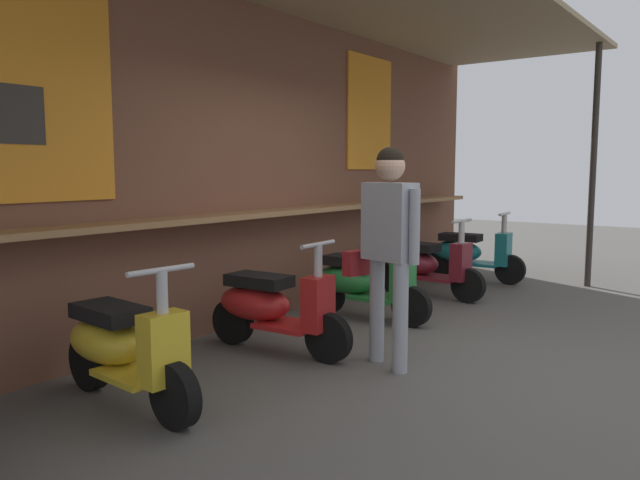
% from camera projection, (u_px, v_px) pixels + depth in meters
% --- Properties ---
extents(ground_plane, '(26.97, 26.97, 0.00)m').
position_uv_depth(ground_plane, '(421.00, 354.00, 5.16)').
color(ground_plane, '#56544F').
extents(market_stall_facade, '(9.63, 2.62, 3.23)m').
position_uv_depth(market_stall_facade, '(257.00, 140.00, 6.02)').
color(market_stall_facade, brown).
rests_on(market_stall_facade, ground_plane).
extents(scooter_yellow, '(0.50, 1.40, 0.97)m').
position_uv_depth(scooter_yellow, '(121.00, 347.00, 4.03)').
color(scooter_yellow, gold).
rests_on(scooter_yellow, ground_plane).
extents(scooter_red, '(0.49, 1.40, 0.97)m').
position_uv_depth(scooter_red, '(270.00, 306.00, 5.22)').
color(scooter_red, red).
rests_on(scooter_red, ground_plane).
extents(scooter_green, '(0.46, 1.40, 0.97)m').
position_uv_depth(scooter_green, '(361.00, 282.00, 6.35)').
color(scooter_green, '#237533').
rests_on(scooter_green, ground_plane).
extents(scooter_maroon, '(0.46, 1.40, 0.97)m').
position_uv_depth(scooter_maroon, '(424.00, 265.00, 7.48)').
color(scooter_maroon, maroon).
rests_on(scooter_maroon, ground_plane).
extents(scooter_teal, '(0.50, 1.40, 0.97)m').
position_uv_depth(scooter_teal, '(468.00, 253.00, 8.55)').
color(scooter_teal, '#197075').
rests_on(scooter_teal, ground_plane).
extents(shopper_with_handbag, '(0.33, 0.68, 1.71)m').
position_uv_depth(shopper_with_handbag, '(388.00, 234.00, 4.75)').
color(shopper_with_handbag, '#999EA8').
rests_on(shopper_with_handbag, ground_plane).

